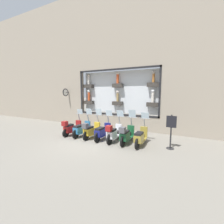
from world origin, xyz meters
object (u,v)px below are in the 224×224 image
Objects in this scene: scooter_olive_0 at (140,137)px; shop_sign_post at (171,131)px; scooter_navy_3 at (102,132)px; scooter_red_6 at (71,128)px; scooter_teal_5 at (81,129)px; scooter_green_1 at (126,135)px; scooter_white_2 at (114,133)px; scooter_yellow_4 at (91,130)px.

shop_sign_post is (0.22, -1.39, 0.44)m from scooter_olive_0.
scooter_red_6 is (-0.07, 2.20, 0.02)m from scooter_navy_3.
scooter_navy_3 is 1.47m from scooter_teal_5.
scooter_teal_5 is (-0.00, 1.47, -0.01)m from scooter_navy_3.
scooter_white_2 is at bearing 90.14° from scooter_green_1.
scooter_white_2 is 1.01× the size of scooter_red_6.
scooter_olive_0 is 2.94m from scooter_yellow_4.
scooter_yellow_4 is at bearing 94.85° from scooter_navy_3.
scooter_yellow_4 is (-0.06, 2.94, 0.04)m from scooter_olive_0.
scooter_olive_0 is 0.74m from scooter_green_1.
scooter_olive_0 is at bearing -85.68° from scooter_green_1.
scooter_navy_3 is 1.11× the size of shop_sign_post.
scooter_teal_5 is at bearing 88.92° from scooter_green_1.
scooter_white_2 is 2.90m from shop_sign_post.
scooter_green_1 is 3.67m from scooter_red_6.
scooter_navy_3 is 1.00× the size of scooter_teal_5.
scooter_green_1 is 2.20m from scooter_yellow_4.
shop_sign_post is at bearing -86.49° from scooter_navy_3.
scooter_teal_5 reaches higher than scooter_olive_0.
scooter_green_1 is 1.11× the size of shop_sign_post.
scooter_white_2 is (-0.00, 0.73, -0.00)m from scooter_green_1.
scooter_yellow_4 reaches higher than scooter_teal_5.
shop_sign_post is (0.22, -3.59, 0.43)m from scooter_navy_3.
scooter_teal_5 is at bearing -84.83° from scooter_red_6.
scooter_white_2 is 0.74m from scooter_navy_3.
scooter_green_1 is 1.00× the size of scooter_white_2.
scooter_green_1 is at bearing -89.86° from scooter_yellow_4.
scooter_teal_5 is at bearing 85.27° from scooter_yellow_4.
scooter_white_2 and scooter_teal_5 have the same top height.
scooter_white_2 is at bearing -89.86° from scooter_yellow_4.
scooter_yellow_4 reaches higher than scooter_navy_3.
scooter_green_1 reaches higher than scooter_olive_0.
shop_sign_post is (0.22, -5.06, 0.44)m from scooter_teal_5.
shop_sign_post reaches higher than scooter_red_6.
scooter_olive_0 is at bearing -87.77° from scooter_white_2.
scooter_white_2 is 1.00× the size of scooter_teal_5.
scooter_olive_0 is at bearing -90.00° from scooter_teal_5.
scooter_white_2 is 1.00× the size of scooter_navy_3.
scooter_navy_3 is 1.00× the size of scooter_yellow_4.
scooter_yellow_4 is at bearing 90.14° from scooter_white_2.
scooter_red_6 is (-0.07, 0.73, 0.03)m from scooter_teal_5.
scooter_green_1 is 1.01× the size of scooter_red_6.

